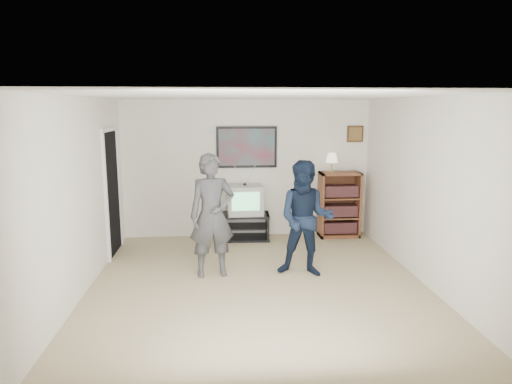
{
  "coord_description": "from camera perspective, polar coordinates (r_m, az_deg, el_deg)",
  "views": [
    {
      "loc": [
        -0.5,
        -5.78,
        2.36
      ],
      "look_at": [
        0.03,
        0.71,
        1.15
      ],
      "focal_mm": 32.0,
      "sensor_mm": 36.0,
      "label": 1
    }
  ],
  "objects": [
    {
      "name": "person_tall",
      "position": [
        6.41,
        -5.51,
        -2.95
      ],
      "size": [
        0.69,
        0.51,
        1.74
      ],
      "primitive_type": "imported",
      "rotation": [
        0.0,
        0.0,
        0.16
      ],
      "color": "#3A3B3E",
      "rests_on": "room_shell"
    },
    {
      "name": "room_shell",
      "position": [
        6.24,
        0.02,
        0.29
      ],
      "size": [
        4.51,
        5.0,
        2.51
      ],
      "color": "#927D5C",
      "rests_on": "ground"
    },
    {
      "name": "bookshelf",
      "position": [
        8.53,
        10.35,
        -1.55
      ],
      "size": [
        0.73,
        0.42,
        1.2
      ],
      "primitive_type": null,
      "color": "brown",
      "rests_on": "room_shell"
    },
    {
      "name": "controller_left",
      "position": [
        6.53,
        -5.67,
        -0.16
      ],
      "size": [
        0.06,
        0.13,
        0.04
      ],
      "primitive_type": "cube",
      "rotation": [
        0.0,
        0.0,
        -0.2
      ],
      "color": "white",
      "rests_on": "person_tall"
    },
    {
      "name": "air_vent",
      "position": [
        8.27,
        -5.03,
        7.65
      ],
      "size": [
        0.28,
        0.02,
        0.14
      ],
      "primitive_type": "cube",
      "color": "white",
      "rests_on": "room_shell"
    },
    {
      "name": "controller_right",
      "position": [
        6.62,
        5.55,
        -0.36
      ],
      "size": [
        0.07,
        0.12,
        0.03
      ],
      "primitive_type": "cube",
      "rotation": [
        0.0,
        0.0,
        0.33
      ],
      "color": "white",
      "rests_on": "person_short"
    },
    {
      "name": "person_short",
      "position": [
        6.44,
        6.24,
        -3.35
      ],
      "size": [
        0.94,
        0.81,
        1.64
      ],
      "primitive_type": "imported",
      "rotation": [
        0.0,
        0.0,
        -0.27
      ],
      "color": "black",
      "rests_on": "room_shell"
    },
    {
      "name": "media_stand",
      "position": [
        8.29,
        -1.6,
        -4.32
      ],
      "size": [
        0.96,
        0.56,
        0.47
      ],
      "rotation": [
        0.0,
        0.0,
        -0.04
      ],
      "color": "black",
      "rests_on": "room_shell"
    },
    {
      "name": "crt_television",
      "position": [
        8.18,
        -1.41,
        -0.96
      ],
      "size": [
        0.64,
        0.55,
        0.53
      ],
      "primitive_type": null,
      "rotation": [
        0.0,
        0.0,
        0.04
      ],
      "color": "#A4A59F",
      "rests_on": "media_stand"
    },
    {
      "name": "table_lamp",
      "position": [
        8.36,
        9.45,
        3.64
      ],
      "size": [
        0.22,
        0.22,
        0.36
      ],
      "primitive_type": null,
      "color": "#FFF2C1",
      "rests_on": "bookshelf"
    },
    {
      "name": "poster",
      "position": [
        8.3,
        -1.17,
        5.62
      ],
      "size": [
        1.1,
        0.03,
        0.75
      ],
      "primitive_type": "cube",
      "color": "black",
      "rests_on": "room_shell"
    },
    {
      "name": "doorway",
      "position": [
        7.7,
        -17.59,
        -0.14
      ],
      "size": [
        0.03,
        0.85,
        2.0
      ],
      "primitive_type": "cube",
      "color": "black",
      "rests_on": "room_shell"
    },
    {
      "name": "small_picture",
      "position": [
        8.64,
        12.29,
        7.11
      ],
      "size": [
        0.3,
        0.03,
        0.3
      ],
      "primitive_type": "cube",
      "color": "#311E0F",
      "rests_on": "room_shell"
    }
  ]
}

